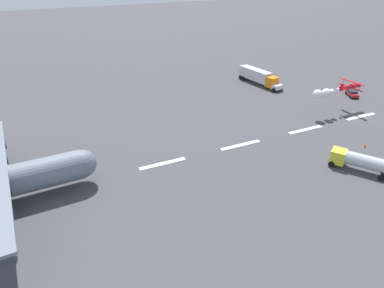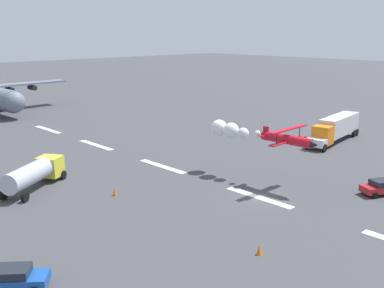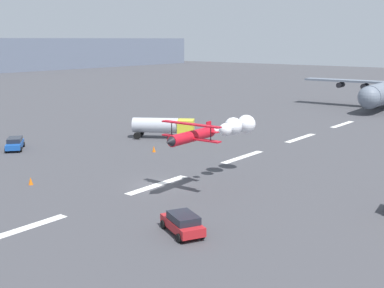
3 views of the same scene
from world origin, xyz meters
name	(u,v)px [view 3 (image 3 of 3)]	position (x,y,z in m)	size (l,w,h in m)	color
ground_plane	(157,185)	(0.00, 0.00, 0.00)	(440.00, 440.00, 0.00)	#424247
runway_stripe_3	(20,230)	(-15.01, 0.00, 0.01)	(8.00, 0.90, 0.01)	white
runway_stripe_4	(157,185)	(0.00, 0.00, 0.01)	(8.00, 0.90, 0.01)	white
runway_stripe_5	(243,157)	(15.01, 0.00, 0.01)	(8.00, 0.90, 0.01)	white
runway_stripe_6	(301,138)	(30.03, 0.00, 0.01)	(8.00, 0.90, 0.01)	white
runway_stripe_7	(342,124)	(45.04, 0.00, 0.01)	(8.00, 0.90, 0.01)	white
stunt_biplane_red	(224,129)	(5.20, -4.04, 5.21)	(13.90, 6.16, 2.28)	red
fuel_tanker_truck	(164,126)	(17.90, 15.03, 1.74)	(6.76, 8.58, 2.90)	yellow
followme_car_yellow	(183,223)	(-8.05, -9.82, 0.81)	(3.46, 4.52, 1.52)	#B21E23
airport_staff_sedan	(15,143)	(0.48, 24.90, 0.81)	(4.29, 4.67, 1.52)	#194CA5
traffic_cone_near	(31,181)	(-7.58, 9.59, 0.38)	(0.44, 0.44, 0.75)	orange
traffic_cone_far	(154,149)	(10.43, 10.13, 0.38)	(0.44, 0.44, 0.75)	orange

